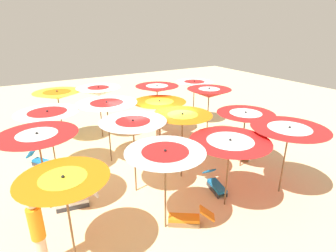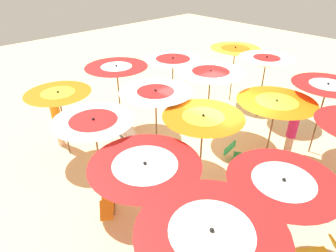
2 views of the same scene
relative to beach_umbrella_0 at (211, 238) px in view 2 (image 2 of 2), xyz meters
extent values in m
cube|color=beige|center=(-3.72, -2.80, -2.10)|extent=(38.07, 38.07, 0.04)
cone|color=red|center=(0.00, 0.00, -0.01)|extent=(2.29, 2.29, 0.32)
cone|color=white|center=(0.00, 0.00, 0.07)|extent=(1.28, 1.28, 0.18)
sphere|color=black|center=(0.00, 0.00, 0.18)|extent=(0.07, 0.07, 0.07)
cylinder|color=brown|center=(-1.89, 0.13, -1.10)|extent=(0.05, 0.05, 1.97)
cone|color=red|center=(-1.89, 0.13, -0.12)|extent=(2.07, 2.07, 0.38)
cone|color=white|center=(-1.89, 0.13, -0.03)|extent=(1.15, 1.15, 0.21)
sphere|color=black|center=(-1.89, 0.13, 0.10)|extent=(0.07, 0.07, 0.07)
cylinder|color=brown|center=(-0.39, -2.00, -1.12)|extent=(0.05, 0.05, 1.93)
cone|color=red|center=(-0.39, -2.00, -0.15)|extent=(2.27, 2.27, 0.39)
cone|color=white|center=(-0.39, -2.00, -0.07)|extent=(1.31, 1.31, 0.23)
sphere|color=black|center=(-0.39, -2.00, 0.07)|extent=(0.07, 0.07, 0.07)
cylinder|color=brown|center=(-2.41, -2.26, -0.99)|extent=(0.05, 0.05, 2.18)
cone|color=orange|center=(-2.41, -2.26, 0.10)|extent=(1.99, 1.99, 0.34)
cone|color=yellow|center=(-2.41, -2.26, 0.19)|extent=(1.02, 1.02, 0.18)
sphere|color=black|center=(-2.41, -2.26, 0.30)|extent=(0.07, 0.07, 0.07)
cylinder|color=brown|center=(-4.97, -1.72, -1.12)|extent=(0.05, 0.05, 1.93)
cone|color=orange|center=(-4.97, -1.72, -0.15)|extent=(2.25, 2.25, 0.34)
cone|color=yellow|center=(-4.97, -1.72, -0.06)|extent=(1.19, 1.19, 0.18)
sphere|color=black|center=(-4.97, -1.72, 0.05)|extent=(0.07, 0.07, 0.07)
cylinder|color=brown|center=(-6.52, -1.00, -0.96)|extent=(0.05, 0.05, 2.25)
cone|color=red|center=(-6.52, -1.00, 0.16)|extent=(2.07, 2.07, 0.30)
cone|color=white|center=(-6.52, -1.00, 0.24)|extent=(1.06, 1.06, 0.15)
sphere|color=black|center=(-6.52, -1.00, 0.34)|extent=(0.07, 0.07, 0.07)
cylinder|color=brown|center=(-0.47, -4.04, -1.05)|extent=(0.05, 0.05, 2.06)
cone|color=white|center=(-0.47, -4.04, -0.02)|extent=(2.00, 2.00, 0.43)
cone|color=red|center=(-0.47, -4.04, 0.07)|extent=(1.16, 1.16, 0.25)
sphere|color=black|center=(-0.47, -4.04, 0.22)|extent=(0.07, 0.07, 0.07)
cylinder|color=brown|center=(-2.44, -4.02, -0.97)|extent=(0.05, 0.05, 2.22)
cone|color=white|center=(-2.44, -4.02, 0.13)|extent=(2.03, 2.03, 0.44)
cone|color=red|center=(-2.44, -4.02, 0.25)|extent=(1.04, 1.04, 0.23)
sphere|color=black|center=(-2.44, -4.02, 0.39)|extent=(0.07, 0.07, 0.07)
cylinder|color=brown|center=(-4.82, -4.03, -0.94)|extent=(0.05, 0.05, 2.28)
cone|color=white|center=(-4.82, -4.03, 0.19)|extent=(2.25, 2.25, 0.30)
cone|color=red|center=(-4.82, -4.03, 0.27)|extent=(1.22, 1.22, 0.16)
sphere|color=black|center=(-4.82, -4.03, 0.37)|extent=(0.07, 0.07, 0.07)
cylinder|color=brown|center=(-7.42, -3.55, -0.96)|extent=(0.05, 0.05, 2.24)
cone|color=white|center=(-7.42, -3.55, 0.16)|extent=(2.01, 2.01, 0.38)
cone|color=red|center=(-7.42, -3.55, 0.26)|extent=(0.97, 0.97, 0.19)
sphere|color=black|center=(-7.42, -3.55, 0.38)|extent=(0.07, 0.07, 0.07)
cylinder|color=brown|center=(-0.66, -6.39, -1.08)|extent=(0.05, 0.05, 2.01)
cone|color=orange|center=(-0.66, -6.39, -0.07)|extent=(1.95, 1.95, 0.32)
cone|color=yellow|center=(-0.66, -6.39, 0.01)|extent=(0.99, 0.99, 0.16)
sphere|color=black|center=(-0.66, -6.39, 0.11)|extent=(0.07, 0.07, 0.07)
cylinder|color=brown|center=(-2.92, -6.61, -0.97)|extent=(0.05, 0.05, 2.22)
cone|color=red|center=(-2.92, -6.61, 0.14)|extent=(2.15, 2.15, 0.33)
cone|color=white|center=(-2.92, -6.61, 0.23)|extent=(1.07, 1.07, 0.17)
sphere|color=black|center=(-2.92, -6.61, 0.34)|extent=(0.07, 0.07, 0.07)
cylinder|color=brown|center=(-5.07, -6.06, -1.00)|extent=(0.05, 0.05, 2.16)
cone|color=white|center=(-5.07, -6.06, 0.08)|extent=(2.14, 2.14, 0.33)
cone|color=red|center=(-5.07, -6.06, 0.15)|extent=(1.29, 1.29, 0.20)
sphere|color=black|center=(-5.07, -6.06, 0.28)|extent=(0.07, 0.07, 0.07)
cylinder|color=brown|center=(-7.90, -5.27, -0.99)|extent=(0.05, 0.05, 2.18)
cone|color=yellow|center=(-7.90, -5.27, 0.09)|extent=(2.06, 2.06, 0.34)
cone|color=orange|center=(-7.90, -5.27, 0.17)|extent=(1.20, 1.20, 0.20)
sphere|color=black|center=(-7.90, -5.27, 0.29)|extent=(0.07, 0.07, 0.07)
cube|color=#333338|center=(-5.82, -6.30, -2.01)|extent=(0.78, 0.59, 0.14)
cube|color=#333338|center=(-5.65, -6.54, -2.01)|extent=(0.78, 0.59, 0.14)
cube|color=#1972B7|center=(-5.73, -6.42, -1.89)|extent=(0.93, 0.79, 0.10)
cube|color=#1972B7|center=(-6.23, -6.79, -1.68)|extent=(0.45, 0.44, 0.36)
cube|color=yellow|center=(-2.88, 1.15, -1.65)|extent=(0.43, 0.44, 0.41)
cube|color=#333338|center=(-2.46, -6.04, -2.01)|extent=(0.19, 0.92, 0.14)
cube|color=#333338|center=(-2.73, -6.00, -2.01)|extent=(0.19, 0.92, 0.14)
cube|color=white|center=(-2.60, -6.02, -1.89)|extent=(0.43, 0.96, 0.10)
cube|color=white|center=(-2.49, -5.42, -1.67)|extent=(0.33, 0.36, 0.38)
cube|color=olive|center=(-0.17, -3.64, -2.01)|extent=(0.51, 0.72, 0.14)
cube|color=olive|center=(-0.43, -3.46, -2.01)|extent=(0.51, 0.72, 0.14)
cube|color=orange|center=(-0.30, -3.55, -1.89)|extent=(0.74, 0.88, 0.10)
cube|color=orange|center=(0.05, -3.04, -1.70)|extent=(0.49, 0.52, 0.33)
cube|color=#333338|center=(-1.02, -1.60, -2.01)|extent=(0.82, 0.22, 0.14)
cube|color=#333338|center=(-1.09, -1.90, -2.01)|extent=(0.82, 0.22, 0.14)
cube|color=#1972B7|center=(-1.05, -1.75, -1.89)|extent=(0.88, 0.49, 0.10)
cube|color=#1972B7|center=(-1.66, -1.61, -1.69)|extent=(0.50, 0.40, 0.35)
cube|color=olive|center=(-4.65, -2.14, -2.01)|extent=(0.52, 0.80, 0.14)
cube|color=olive|center=(-4.38, -1.97, -2.01)|extent=(0.52, 0.80, 0.14)
cube|color=green|center=(-4.51, -2.05, -1.89)|extent=(0.76, 0.95, 0.10)
cube|color=green|center=(-4.19, -2.56, -1.63)|extent=(0.45, 0.45, 0.45)
cylinder|color=beige|center=(-5.72, -1.39, -1.70)|extent=(0.24, 0.24, 0.76)
cylinder|color=#D82672|center=(-5.72, -1.39, -0.99)|extent=(0.30, 0.30, 0.66)
sphere|color=beige|center=(-5.72, -1.39, -0.56)|extent=(0.21, 0.21, 0.21)
cylinder|color=beige|center=(-0.71, -7.05, -1.65)|extent=(0.24, 0.24, 0.87)
cylinder|color=orange|center=(-0.71, -7.05, -0.83)|extent=(0.30, 0.30, 0.76)
sphere|color=beige|center=(-0.71, -7.05, -0.34)|extent=(0.24, 0.24, 0.24)
camera|label=1|loc=(4.63, -6.97, 3.10)|focal=28.85mm
camera|label=2|loc=(2.48, 1.72, 3.64)|focal=31.74mm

